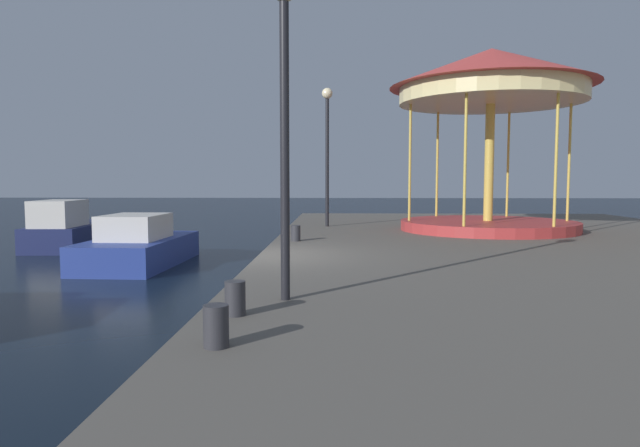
{
  "coord_description": "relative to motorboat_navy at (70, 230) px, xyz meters",
  "views": [
    {
      "loc": [
        1.65,
        -11.37,
        2.37
      ],
      "look_at": [
        1.1,
        5.67,
        1.01
      ],
      "focal_mm": 30.97,
      "sensor_mm": 36.0,
      "label": 1
    }
  ],
  "objects": [
    {
      "name": "ground_plane",
      "position": [
        7.61,
        -7.33,
        -0.62
      ],
      "size": [
        120.0,
        120.0,
        0.0
      ],
      "primitive_type": "plane",
      "color": "black"
    },
    {
      "name": "bollard_south",
      "position": [
        8.08,
        -12.45,
        0.38
      ],
      "size": [
        0.24,
        0.24,
        0.4
      ],
      "primitive_type": "cylinder",
      "color": "#2D2D33",
      "rests_on": "quay_dock"
    },
    {
      "name": "lamp_post_mid_promenade",
      "position": [
        8.91,
        -0.2,
        3.29
      ],
      "size": [
        0.36,
        0.36,
        4.59
      ],
      "color": "black",
      "rests_on": "quay_dock"
    },
    {
      "name": "quay_dock",
      "position": [
        14.51,
        -7.33,
        -0.22
      ],
      "size": [
        13.8,
        28.52,
        0.8
      ],
      "primitive_type": "cube",
      "color": "#5B564F",
      "rests_on": "ground"
    },
    {
      "name": "lamp_post_near_edge",
      "position": [
        8.58,
        -11.6,
        3.03
      ],
      "size": [
        0.36,
        0.36,
        4.15
      ],
      "color": "black",
      "rests_on": "quay_dock"
    },
    {
      "name": "carousel",
      "position": [
        13.9,
        -1.56,
        4.31
      ],
      "size": [
        6.14,
        6.14,
        5.52
      ],
      "color": "#B23333",
      "rests_on": "quay_dock"
    },
    {
      "name": "motorboat_blue",
      "position": [
        3.76,
        -3.74,
        -0.09
      ],
      "size": [
        2.23,
        4.51,
        1.42
      ],
      "color": "navy",
      "rests_on": "ground"
    },
    {
      "name": "bollard_center",
      "position": [
        8.19,
        -4.71,
        0.38
      ],
      "size": [
        0.24,
        0.24,
        0.4
      ],
      "primitive_type": "cylinder",
      "color": "#2D2D33",
      "rests_on": "quay_dock"
    },
    {
      "name": "bollard_north",
      "position": [
        8.13,
        -13.67,
        0.38
      ],
      "size": [
        0.24,
        0.24,
        0.4
      ],
      "primitive_type": "cylinder",
      "color": "#2D2D33",
      "rests_on": "quay_dock"
    },
    {
      "name": "motorboat_navy",
      "position": [
        0.0,
        0.0,
        0.0
      ],
      "size": [
        2.01,
        4.47,
        1.69
      ],
      "color": "#19214C",
      "rests_on": "ground"
    }
  ]
}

